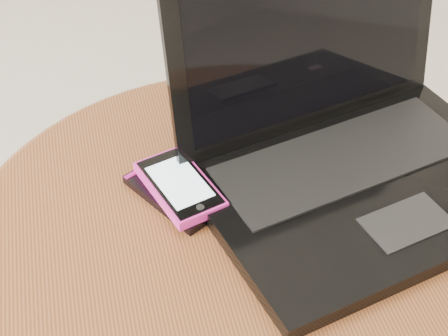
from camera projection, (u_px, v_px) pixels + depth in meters
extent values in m
cylinder|color=brown|center=(250.00, 246.00, 0.76)|extent=(0.62, 0.62, 0.03)
torus|color=brown|center=(250.00, 246.00, 0.76)|extent=(0.65, 0.65, 0.03)
cube|color=black|center=(368.00, 191.00, 0.79)|extent=(0.41, 0.33, 0.02)
cube|color=black|center=(344.00, 158.00, 0.81)|extent=(0.32, 0.18, 0.00)
cube|color=black|center=(407.00, 222.00, 0.74)|extent=(0.10, 0.08, 0.00)
cube|color=black|center=(309.00, 40.00, 0.80)|extent=(0.35, 0.12, 0.22)
cube|color=black|center=(311.00, 41.00, 0.80)|extent=(0.31, 0.10, 0.19)
cube|color=black|center=(176.00, 192.00, 0.79)|extent=(0.11, 0.13, 0.01)
cube|color=#A11874|center=(146.00, 166.00, 0.82)|extent=(0.06, 0.04, 0.00)
cube|color=#EB2BA7|center=(180.00, 186.00, 0.78)|extent=(0.09, 0.13, 0.01)
cube|color=black|center=(179.00, 182.00, 0.78)|extent=(0.09, 0.12, 0.00)
cube|color=silver|center=(179.00, 182.00, 0.78)|extent=(0.07, 0.09, 0.00)
cylinder|color=black|center=(200.00, 207.00, 0.75)|extent=(0.01, 0.01, 0.00)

